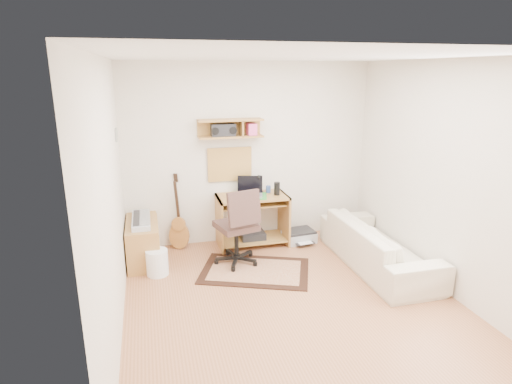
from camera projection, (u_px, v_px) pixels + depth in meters
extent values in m
cube|color=#A66B45|center=(293.00, 304.00, 4.70)|extent=(3.60, 4.00, 0.01)
cube|color=white|center=(300.00, 56.00, 3.98)|extent=(3.60, 4.00, 0.01)
cube|color=beige|center=(250.00, 154.00, 6.20)|extent=(3.60, 0.01, 2.60)
cube|color=beige|center=(110.00, 204.00, 3.90)|extent=(0.01, 4.00, 2.60)
cube|color=beige|center=(448.00, 179.00, 4.77)|extent=(0.01, 4.00, 2.60)
cube|color=#A9773B|center=(231.00, 128.00, 5.90)|extent=(0.90, 0.25, 0.26)
cube|color=tan|center=(230.00, 164.00, 6.14)|extent=(0.64, 0.03, 0.49)
cube|color=#4C8CBF|center=(117.00, 135.00, 5.19)|extent=(0.02, 0.20, 0.15)
cylinder|color=black|center=(277.00, 189.00, 6.10)|extent=(0.08, 0.08, 0.19)
cylinder|color=#2F4B8E|center=(268.00, 189.00, 6.23)|extent=(0.07, 0.07, 0.10)
cube|color=black|center=(223.00, 130.00, 5.88)|extent=(0.33, 0.15, 0.17)
cube|color=tan|center=(255.00, 271.00, 5.45)|extent=(1.58, 1.33, 0.02)
cube|color=#A9773B|center=(143.00, 242.00, 5.68)|extent=(0.40, 0.90, 0.55)
cube|color=#B2B5BA|center=(141.00, 220.00, 5.60)|extent=(0.23, 0.73, 0.06)
cylinder|color=white|center=(157.00, 262.00, 5.32)|extent=(0.31, 0.31, 0.33)
cube|color=#A5A8AA|center=(299.00, 236.00, 6.39)|extent=(0.48, 0.39, 0.17)
imported|color=beige|center=(378.00, 238.00, 5.51)|extent=(0.58, 1.98, 0.78)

